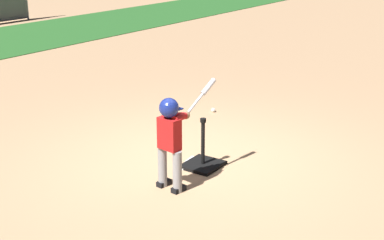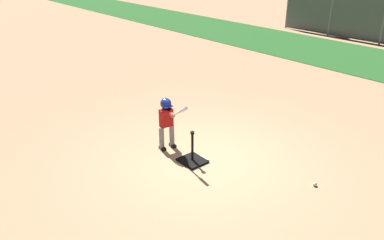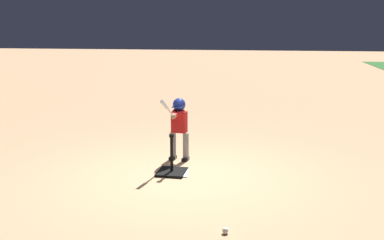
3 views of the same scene
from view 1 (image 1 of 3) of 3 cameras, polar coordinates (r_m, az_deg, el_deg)
ground_plane at (r=7.16m, az=0.37°, el=-4.16°), size 90.00×90.00×0.00m
home_plate at (r=6.94m, az=0.84°, el=-4.83°), size 0.50×0.50×0.02m
batting_tee at (r=6.90m, az=1.16°, el=-4.39°), size 0.50×0.45×0.65m
batter_child at (r=6.08m, az=-2.21°, el=-1.25°), size 0.91×0.36×1.20m
baseball at (r=9.07m, az=2.28°, el=1.07°), size 0.07×0.07×0.07m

